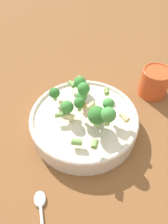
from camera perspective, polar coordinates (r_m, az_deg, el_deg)
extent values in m
plane|color=brown|center=(0.60, 0.00, -4.17)|extent=(3.00, 3.00, 0.00)
cylinder|color=beige|center=(0.58, 0.00, -2.74)|extent=(0.28, 0.28, 0.05)
torus|color=beige|center=(0.57, 0.00, -1.22)|extent=(0.28, 0.28, 0.01)
cylinder|color=#8CB766|center=(0.62, -1.02, 6.27)|extent=(0.01, 0.01, 0.01)
sphere|color=#3D8438|center=(0.61, -1.05, 7.75)|extent=(0.03, 0.03, 0.03)
cylinder|color=#8CB766|center=(0.50, 6.12, -2.52)|extent=(0.01, 0.01, 0.02)
sphere|color=#479342|center=(0.49, 6.35, -0.69)|extent=(0.04, 0.04, 0.04)
cylinder|color=#8CB766|center=(0.59, -0.85, 3.07)|extent=(0.01, 0.01, 0.01)
sphere|color=#479342|center=(0.58, -0.87, 4.24)|extent=(0.03, 0.03, 0.03)
cylinder|color=#8CB766|center=(0.54, 4.00, -2.56)|extent=(0.01, 0.01, 0.01)
sphere|color=#3D8438|center=(0.52, 4.12, -1.09)|extent=(0.04, 0.04, 0.04)
cylinder|color=#8CB766|center=(0.59, -7.55, 3.65)|extent=(0.01, 0.01, 0.01)
sphere|color=#33722D|center=(0.57, -7.73, 4.96)|extent=(0.03, 0.03, 0.03)
cylinder|color=#8CB766|center=(0.55, -4.37, 0.07)|extent=(0.01, 0.01, 0.02)
sphere|color=#3D8438|center=(0.54, -4.50, 1.62)|extent=(0.03, 0.03, 0.03)
cylinder|color=#8CB766|center=(0.58, -0.09, 4.63)|extent=(0.01, 0.01, 0.01)
sphere|color=#3D8438|center=(0.57, -0.09, 6.18)|extent=(0.03, 0.03, 0.03)
cylinder|color=#8CB766|center=(0.52, 3.28, -2.74)|extent=(0.02, 0.02, 0.02)
sphere|color=#33722D|center=(0.50, 3.41, -0.87)|extent=(0.04, 0.04, 0.04)
cylinder|color=#8CB766|center=(0.54, -1.17, 0.94)|extent=(0.01, 0.01, 0.01)
sphere|color=#33722D|center=(0.53, -1.20, 2.36)|extent=(0.03, 0.03, 0.03)
cylinder|color=#8CB766|center=(0.54, 6.23, 0.79)|extent=(0.01, 0.01, 0.01)
sphere|color=#479342|center=(0.52, 6.39, 2.19)|extent=(0.03, 0.03, 0.03)
cylinder|color=beige|center=(0.57, -5.80, 1.91)|extent=(0.02, 0.02, 0.01)
cylinder|color=beige|center=(0.54, -4.01, -1.02)|extent=(0.03, 0.02, 0.01)
cylinder|color=#729E4C|center=(0.60, 5.95, 5.32)|extent=(0.02, 0.02, 0.01)
cylinder|color=beige|center=(0.55, -4.02, 1.29)|extent=(0.03, 0.01, 0.01)
cylinder|color=#729E4C|center=(0.62, -3.20, 7.26)|extent=(0.02, 0.03, 0.01)
cylinder|color=orange|center=(0.62, -0.96, 8.71)|extent=(0.01, 0.02, 0.01)
cylinder|color=#729E4C|center=(0.56, 3.43, 0.56)|extent=(0.02, 0.03, 0.01)
cylinder|color=beige|center=(0.55, 2.55, 0.15)|extent=(0.02, 0.03, 0.01)
cylinder|color=#729E4C|center=(0.54, -6.32, -0.78)|extent=(0.02, 0.01, 0.01)
cylinder|color=#729E4C|center=(0.47, 2.84, -8.41)|extent=(0.02, 0.02, 0.01)
cylinder|color=orange|center=(0.57, 0.01, 1.73)|extent=(0.02, 0.02, 0.01)
cylinder|color=beige|center=(0.53, 10.56, -1.32)|extent=(0.02, 0.03, 0.01)
cylinder|color=beige|center=(0.54, 1.60, 1.16)|extent=(0.03, 0.03, 0.01)
cylinder|color=#729E4C|center=(0.50, -1.88, -7.86)|extent=(0.03, 0.02, 0.01)
cylinder|color=#CC4C23|center=(0.70, 17.93, 7.30)|extent=(0.09, 0.09, 0.08)
torus|color=#CC4C23|center=(0.68, 18.76, 9.98)|extent=(0.09, 0.09, 0.01)
ellipsoid|color=silver|center=(0.51, -11.44, -21.39)|extent=(0.03, 0.04, 0.01)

